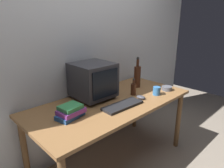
% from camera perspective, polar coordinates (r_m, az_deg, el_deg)
% --- Properties ---
extents(ground_plane, '(6.00, 6.00, 0.00)m').
position_cam_1_polar(ground_plane, '(2.44, -0.00, -20.97)').
color(ground_plane, gray).
extents(back_wall, '(4.00, 0.08, 2.50)m').
position_cam_1_polar(back_wall, '(2.26, -8.27, 10.61)').
color(back_wall, silver).
rests_on(back_wall, ground).
extents(desk, '(1.70, 0.80, 0.74)m').
position_cam_1_polar(desk, '(2.09, -0.00, -6.82)').
color(desk, olive).
rests_on(desk, ground).
extents(crt_monitor, '(0.39, 0.39, 0.37)m').
position_cam_1_polar(crt_monitor, '(2.08, -5.36, 1.03)').
color(crt_monitor, '#333338').
rests_on(crt_monitor, desk).
extents(keyboard, '(0.43, 0.17, 0.02)m').
position_cam_1_polar(keyboard, '(1.93, 3.02, -6.01)').
color(keyboard, black).
rests_on(keyboard, desk).
extents(computer_mouse, '(0.07, 0.11, 0.04)m').
position_cam_1_polar(computer_mouse, '(2.12, 8.07, -3.69)').
color(computer_mouse, '#3F3F47').
rests_on(computer_mouse, desk).
extents(bottle_tall, '(0.08, 0.08, 0.37)m').
position_cam_1_polar(bottle_tall, '(2.44, 7.08, 2.30)').
color(bottle_tall, '#472314').
rests_on(bottle_tall, desk).
extents(bottle_short, '(0.06, 0.06, 0.19)m').
position_cam_1_polar(bottle_short, '(2.21, 6.01, -1.31)').
color(bottle_short, '#472314').
rests_on(bottle_short, desk).
extents(book_stack, '(0.25, 0.18, 0.11)m').
position_cam_1_polar(book_stack, '(1.75, -11.52, -7.61)').
color(book_stack, '#28569E').
rests_on(book_stack, desk).
extents(mug, '(0.12, 0.08, 0.09)m').
position_cam_1_polar(mug, '(2.26, 12.42, -1.86)').
color(mug, '#3370B2').
rests_on(mug, desk).
extents(cd_spindle, '(0.12, 0.12, 0.04)m').
position_cam_1_polar(cd_spindle, '(2.43, 15.11, -1.15)').
color(cd_spindle, '#595B66').
rests_on(cd_spindle, desk).
extents(metal_canister, '(0.09, 0.09, 0.15)m').
position_cam_1_polar(metal_canister, '(2.36, -1.08, 0.24)').
color(metal_canister, black).
rests_on(metal_canister, desk).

